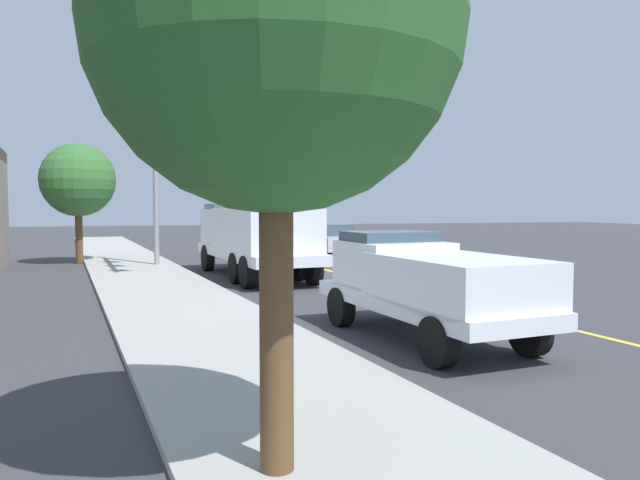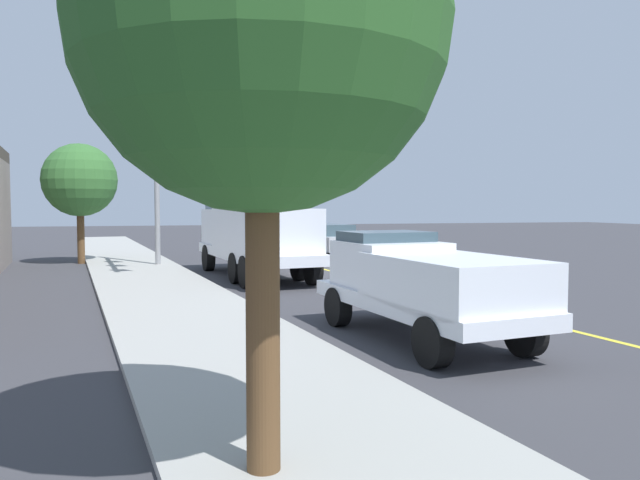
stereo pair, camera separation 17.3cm
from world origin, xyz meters
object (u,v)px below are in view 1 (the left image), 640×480
utility_bucket_truck (255,234)px  passing_minivan (326,238)px  service_pickup_truck (426,283)px  traffic_cone_mid_front (359,278)px  traffic_cone_mid_rear (262,257)px  traffic_signal_mast (163,131)px

utility_bucket_truck → passing_minivan: size_ratio=1.69×
service_pickup_truck → traffic_cone_mid_front: 6.55m
service_pickup_truck → traffic_cone_mid_rear: size_ratio=8.08×
passing_minivan → service_pickup_truck: bearing=169.9°
traffic_cone_mid_rear → traffic_signal_mast: (-2.09, 4.24, 5.18)m
passing_minivan → traffic_cone_mid_rear: (-2.80, 3.74, -0.62)m
traffic_cone_mid_front → traffic_cone_mid_rear: bearing=7.7°
traffic_cone_mid_rear → traffic_signal_mast: size_ratio=0.09×
utility_bucket_truck → traffic_signal_mast: bearing=52.5°
passing_minivan → traffic_cone_mid_front: bearing=168.6°
traffic_cone_mid_rear → traffic_signal_mast: bearing=116.2°
service_pickup_truck → passing_minivan: 18.95m
service_pickup_truck → traffic_signal_mast: 15.18m
service_pickup_truck → traffic_cone_mid_rear: bearing=1.4°
service_pickup_truck → traffic_signal_mast: size_ratio=0.72×
service_pickup_truck → traffic_cone_mid_rear: 15.88m
passing_minivan → utility_bucket_truck: bearing=146.6°
traffic_signal_mast → service_pickup_truck: bearing=-161.4°
service_pickup_truck → traffic_cone_mid_front: service_pickup_truck is taller
service_pickup_truck → traffic_cone_mid_rear: (15.85, 0.40, -0.76)m
traffic_signal_mast → traffic_cone_mid_front: bearing=-143.0°
utility_bucket_truck → traffic_signal_mast: (2.43, 3.16, 3.94)m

